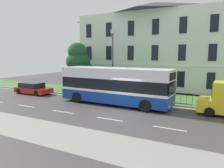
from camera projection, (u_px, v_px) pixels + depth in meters
The scene contains 7 objects.
ground_plane at pixel (125, 110), 16.60m from camera, with size 60.00×56.00×0.18m.
georgian_townhouse at pixel (154, 45), 28.32m from camera, with size 18.03×9.15×11.02m.
iron_verge_railing at pixel (124, 93), 20.43m from camera, with size 12.57×0.04×0.97m.
evergreen_tree at pixel (79, 70), 25.45m from camera, with size 3.84×4.02×5.64m.
single_decker_bus at pixel (115, 85), 18.44m from camera, with size 10.01×2.96×3.19m.
parked_hatchback_00 at pixel (33, 88), 23.57m from camera, with size 4.19×1.95×1.25m.
street_lamp_post at pixel (113, 59), 21.14m from camera, with size 0.36×0.24×6.66m.
Camera 1 is at (6.51, -13.98, 4.30)m, focal length 33.90 mm.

